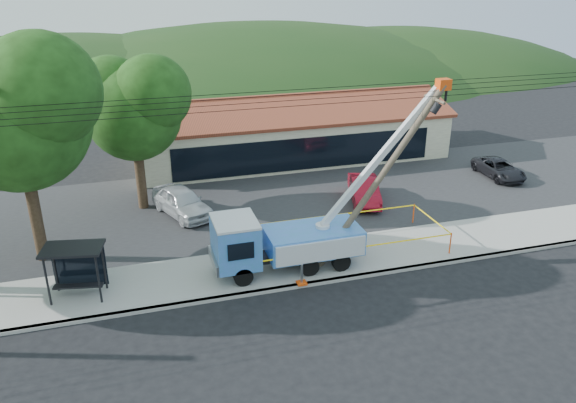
{
  "coord_description": "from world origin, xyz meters",
  "views": [
    {
      "loc": [
        -7.52,
        -18.27,
        13.14
      ],
      "look_at": [
        -0.57,
        5.0,
        2.9
      ],
      "focal_mm": 35.0,
      "sensor_mm": 36.0,
      "label": 1
    }
  ],
  "objects_px": {
    "utility_truck": "(284,239)",
    "car_silver": "(183,216)",
    "bus_shelter": "(75,259)",
    "car_red": "(364,203)",
    "car_dark": "(497,178)",
    "leaning_pole": "(386,169)"
  },
  "relations": [
    {
      "from": "bus_shelter",
      "to": "car_dark",
      "type": "bearing_deg",
      "value": 26.86
    },
    {
      "from": "utility_truck",
      "to": "bus_shelter",
      "type": "distance_m",
      "value": 9.01
    },
    {
      "from": "leaning_pole",
      "to": "car_dark",
      "type": "xyz_separation_m",
      "value": [
        12.39,
        7.99,
        -4.63
      ]
    },
    {
      "from": "utility_truck",
      "to": "car_silver",
      "type": "height_order",
      "value": "utility_truck"
    },
    {
      "from": "car_dark",
      "to": "car_silver",
      "type": "bearing_deg",
      "value": -177.71
    },
    {
      "from": "utility_truck",
      "to": "car_red",
      "type": "height_order",
      "value": "utility_truck"
    },
    {
      "from": "car_dark",
      "to": "leaning_pole",
      "type": "bearing_deg",
      "value": -145.35
    },
    {
      "from": "utility_truck",
      "to": "car_red",
      "type": "distance_m",
      "value": 9.5
    },
    {
      "from": "leaning_pole",
      "to": "car_dark",
      "type": "height_order",
      "value": "leaning_pole"
    },
    {
      "from": "bus_shelter",
      "to": "car_silver",
      "type": "bearing_deg",
      "value": 65.34
    },
    {
      "from": "car_silver",
      "to": "utility_truck",
      "type": "bearing_deg",
      "value": -85.13
    },
    {
      "from": "leaning_pole",
      "to": "utility_truck",
      "type": "bearing_deg",
      "value": 176.47
    },
    {
      "from": "utility_truck",
      "to": "leaning_pole",
      "type": "bearing_deg",
      "value": -3.53
    },
    {
      "from": "car_silver",
      "to": "leaning_pole",
      "type": "bearing_deg",
      "value": -64.36
    },
    {
      "from": "car_red",
      "to": "bus_shelter",
      "type": "bearing_deg",
      "value": -142.96
    },
    {
      "from": "utility_truck",
      "to": "leaning_pole",
      "type": "xyz_separation_m",
      "value": [
        4.75,
        -0.29,
        3.0
      ]
    },
    {
      "from": "bus_shelter",
      "to": "car_red",
      "type": "height_order",
      "value": "bus_shelter"
    },
    {
      "from": "leaning_pole",
      "to": "car_red",
      "type": "distance_m",
      "value": 8.39
    },
    {
      "from": "utility_truck",
      "to": "car_dark",
      "type": "distance_m",
      "value": 18.85
    },
    {
      "from": "car_silver",
      "to": "car_red",
      "type": "bearing_deg",
      "value": -27.99
    },
    {
      "from": "utility_truck",
      "to": "leaning_pole",
      "type": "height_order",
      "value": "utility_truck"
    },
    {
      "from": "utility_truck",
      "to": "leaning_pole",
      "type": "distance_m",
      "value": 5.62
    }
  ]
}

